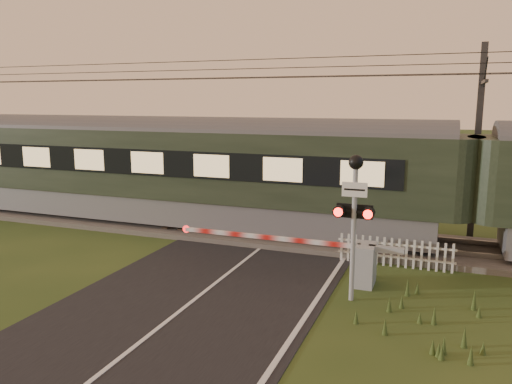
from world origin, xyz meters
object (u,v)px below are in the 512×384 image
at_px(train, 473,186).
at_px(boom_gate, 354,261).
at_px(crossing_signal, 355,202).
at_px(picket_fence, 395,252).
at_px(catenary_mast, 478,139).

bearing_deg(train, boom_gate, -128.55).
relative_size(crossing_signal, picket_fence, 1.06).
bearing_deg(catenary_mast, crossing_signal, -112.41).
relative_size(train, catenary_mast, 6.21).
bearing_deg(boom_gate, crossing_signal, -82.43).
bearing_deg(catenary_mast, boom_gate, -117.44).
bearing_deg(catenary_mast, picket_fence, -117.64).
bearing_deg(picket_fence, train, 43.26).
relative_size(train, boom_gate, 6.53).
relative_size(train, crossing_signal, 11.72).
relative_size(crossing_signal, catenary_mast, 0.53).
height_order(train, crossing_signal, train).
distance_m(crossing_signal, picket_fence, 3.59).
height_order(train, picket_fence, train).
bearing_deg(boom_gate, train, 51.45).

